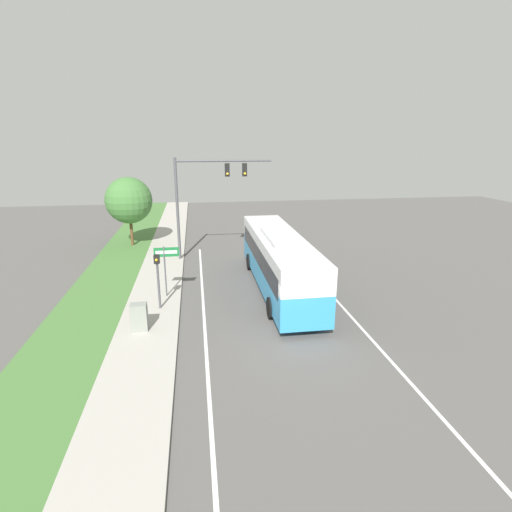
{
  "coord_description": "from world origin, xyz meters",
  "views": [
    {
      "loc": [
        -3.78,
        -16.03,
        8.4
      ],
      "look_at": [
        -0.35,
        6.46,
        1.77
      ],
      "focal_mm": 28.0,
      "sensor_mm": 36.0,
      "label": 1
    }
  ],
  "objects": [
    {
      "name": "ground_plane",
      "position": [
        0.0,
        0.0,
        0.0
      ],
      "size": [
        80.0,
        80.0,
        0.0
      ],
      "primitive_type": "plane",
      "color": "#565451"
    },
    {
      "name": "sidewalk",
      "position": [
        -6.2,
        0.0,
        0.06
      ],
      "size": [
        2.8,
        80.0,
        0.12
      ],
      "color": "#ADA89E",
      "rests_on": "ground_plane"
    },
    {
      "name": "grass_verge",
      "position": [
        -9.4,
        0.0,
        0.05
      ],
      "size": [
        3.6,
        80.0,
        0.1
      ],
      "color": "#477538",
      "rests_on": "ground_plane"
    },
    {
      "name": "lane_divider_near",
      "position": [
        -3.6,
        0.0,
        0.0
      ],
      "size": [
        0.14,
        30.0,
        0.01
      ],
      "color": "silver",
      "rests_on": "ground_plane"
    },
    {
      "name": "lane_divider_far",
      "position": [
        3.6,
        0.0,
        0.0
      ],
      "size": [
        0.14,
        30.0,
        0.01
      ],
      "color": "silver",
      "rests_on": "ground_plane"
    },
    {
      "name": "bus",
      "position": [
        0.81,
        5.44,
        1.89
      ],
      "size": [
        2.62,
        12.49,
        3.46
      ],
      "color": "#3393D1",
      "rests_on": "ground_plane"
    },
    {
      "name": "signal_gantry",
      "position": [
        -3.1,
        12.27,
        5.17
      ],
      "size": [
        6.76,
        0.41,
        7.26
      ],
      "color": "#4C4C51",
      "rests_on": "ground_plane"
    },
    {
      "name": "pedestrian_signal",
      "position": [
        -5.8,
        3.37,
        2.02
      ],
      "size": [
        0.28,
        0.34,
        2.96
      ],
      "color": "#4C4C51",
      "rests_on": "ground_plane"
    },
    {
      "name": "street_sign",
      "position": [
        -5.49,
        5.06,
        2.09
      ],
      "size": [
        1.34,
        0.08,
        2.92
      ],
      "color": "#4C4C51",
      "rests_on": "ground_plane"
    },
    {
      "name": "utility_cabinet",
      "position": [
        -6.5,
        1.0,
        0.75
      ],
      "size": [
        0.72,
        0.56,
        1.26
      ],
      "color": "gray",
      "rests_on": "sidewalk"
    },
    {
      "name": "roadside_tree",
      "position": [
        -9.03,
        16.87,
        3.76
      ],
      "size": [
        3.69,
        3.69,
        5.51
      ],
      "color": "brown",
      "rests_on": "grass_verge"
    }
  ]
}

